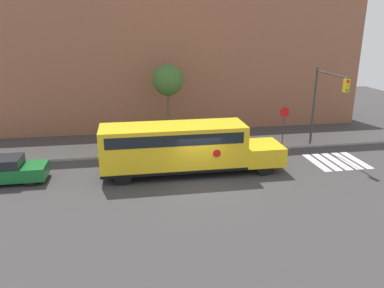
{
  "coord_description": "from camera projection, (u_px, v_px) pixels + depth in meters",
  "views": [
    {
      "loc": [
        -3.72,
        -18.88,
        8.44
      ],
      "look_at": [
        -0.14,
        2.15,
        1.63
      ],
      "focal_mm": 35.0,
      "sensor_mm": 36.0,
      "label": 1
    }
  ],
  "objects": [
    {
      "name": "ground_plane",
      "position": [
        201.0,
        183.0,
        20.89
      ],
      "size": [
        60.0,
        60.0,
        0.0
      ],
      "primitive_type": "plane",
      "color": "#3A3838"
    },
    {
      "name": "sidewalk_strip",
      "position": [
        184.0,
        146.0,
        26.97
      ],
      "size": [
        44.0,
        3.0,
        0.15
      ],
      "color": "#9E9E99",
      "rests_on": "ground"
    },
    {
      "name": "building_backdrop",
      "position": [
        172.0,
        48.0,
        31.09
      ],
      "size": [
        32.0,
        4.0,
        13.17
      ],
      "color": "#935B42",
      "rests_on": "ground"
    },
    {
      "name": "crosswalk_stripes",
      "position": [
        336.0,
        161.0,
        24.26
      ],
      "size": [
        3.3,
        3.2,
        0.01
      ],
      "color": "white",
      "rests_on": "ground"
    },
    {
      "name": "school_bus",
      "position": [
        182.0,
        146.0,
        21.79
      ],
      "size": [
        10.69,
        2.57,
        2.97
      ],
      "color": "yellow",
      "rests_on": "ground"
    },
    {
      "name": "parked_car",
      "position": [
        2.0,
        170.0,
        20.77
      ],
      "size": [
        4.54,
        1.75,
        1.47
      ],
      "color": "#196B2D",
      "rests_on": "ground"
    },
    {
      "name": "stop_sign",
      "position": [
        284.0,
        121.0,
        26.72
      ],
      "size": [
        0.7,
        0.1,
        2.89
      ],
      "color": "#38383A",
      "rests_on": "ground"
    },
    {
      "name": "traffic_light",
      "position": [
        324.0,
        97.0,
        25.14
      ],
      "size": [
        0.28,
        3.94,
        5.66
      ],
      "color": "#38383A",
      "rests_on": "ground"
    },
    {
      "name": "tree_near_sidewalk",
      "position": [
        168.0,
        81.0,
        27.54
      ],
      "size": [
        2.28,
        2.28,
        5.71
      ],
      "color": "brown",
      "rests_on": "ground"
    }
  ]
}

